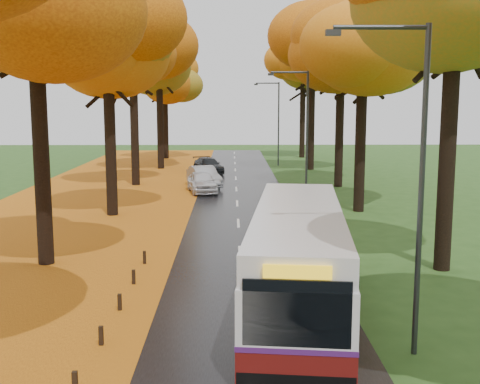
{
  "coord_description": "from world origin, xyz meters",
  "views": [
    {
      "loc": [
        -0.34,
        -6.14,
        6.23
      ],
      "look_at": [
        0.0,
        17.76,
        2.6
      ],
      "focal_mm": 45.0,
      "sensor_mm": 36.0,
      "label": 1
    }
  ],
  "objects_px": {
    "car_dark": "(208,166)",
    "car_white": "(202,182)",
    "streetlamp_far": "(276,117)",
    "streetlamp_near": "(412,165)",
    "streetlamp_mid": "(303,126)",
    "bus": "(298,256)",
    "car_silver": "(204,177)"
  },
  "relations": [
    {
      "from": "streetlamp_near",
      "to": "streetlamp_far",
      "type": "distance_m",
      "value": 44.0
    },
    {
      "from": "streetlamp_near",
      "to": "bus",
      "type": "xyz_separation_m",
      "value": [
        -2.29,
        3.41,
        -3.1
      ]
    },
    {
      "from": "streetlamp_near",
      "to": "streetlamp_mid",
      "type": "height_order",
      "value": "same"
    },
    {
      "from": "streetlamp_far",
      "to": "car_white",
      "type": "height_order",
      "value": "streetlamp_far"
    },
    {
      "from": "streetlamp_near",
      "to": "streetlamp_far",
      "type": "height_order",
      "value": "same"
    },
    {
      "from": "streetlamp_mid",
      "to": "car_dark",
      "type": "relative_size",
      "value": 1.77
    },
    {
      "from": "streetlamp_near",
      "to": "car_silver",
      "type": "height_order",
      "value": "streetlamp_near"
    },
    {
      "from": "streetlamp_far",
      "to": "bus",
      "type": "height_order",
      "value": "streetlamp_far"
    },
    {
      "from": "streetlamp_near",
      "to": "streetlamp_mid",
      "type": "bearing_deg",
      "value": 90.0
    },
    {
      "from": "car_silver",
      "to": "car_dark",
      "type": "bearing_deg",
      "value": 72.03
    },
    {
      "from": "streetlamp_mid",
      "to": "streetlamp_near",
      "type": "bearing_deg",
      "value": -90.0
    },
    {
      "from": "streetlamp_far",
      "to": "car_silver",
      "type": "distance_m",
      "value": 16.57
    },
    {
      "from": "car_dark",
      "to": "car_white",
      "type": "bearing_deg",
      "value": -108.69
    },
    {
      "from": "streetlamp_mid",
      "to": "bus",
      "type": "relative_size",
      "value": 0.69
    },
    {
      "from": "bus",
      "to": "car_white",
      "type": "distance_m",
      "value": 23.44
    },
    {
      "from": "bus",
      "to": "car_dark",
      "type": "height_order",
      "value": "bus"
    },
    {
      "from": "streetlamp_mid",
      "to": "bus",
      "type": "bearing_deg",
      "value": -97.02
    },
    {
      "from": "car_dark",
      "to": "streetlamp_far",
      "type": "bearing_deg",
      "value": 27.2
    },
    {
      "from": "streetlamp_near",
      "to": "bus",
      "type": "distance_m",
      "value": 5.15
    },
    {
      "from": "streetlamp_far",
      "to": "streetlamp_near",
      "type": "bearing_deg",
      "value": -90.0
    },
    {
      "from": "streetlamp_near",
      "to": "car_dark",
      "type": "distance_m",
      "value": 38.24
    },
    {
      "from": "streetlamp_far",
      "to": "car_dark",
      "type": "distance_m",
      "value": 9.9
    },
    {
      "from": "car_white",
      "to": "car_silver",
      "type": "xyz_separation_m",
      "value": [
        0.0,
        2.7,
        0.02
      ]
    },
    {
      "from": "streetlamp_mid",
      "to": "car_silver",
      "type": "relative_size",
      "value": 1.77
    },
    {
      "from": "streetlamp_far",
      "to": "car_white",
      "type": "xyz_separation_m",
      "value": [
        -6.3,
        -17.51,
        -3.95
      ]
    },
    {
      "from": "car_silver",
      "to": "bus",
      "type": "bearing_deg",
      "value": -99.14
    },
    {
      "from": "car_white",
      "to": "car_dark",
      "type": "bearing_deg",
      "value": 78.65
    },
    {
      "from": "streetlamp_mid",
      "to": "car_silver",
      "type": "xyz_separation_m",
      "value": [
        -6.3,
        7.19,
        -3.93
      ]
    },
    {
      "from": "bus",
      "to": "car_dark",
      "type": "xyz_separation_m",
      "value": [
        -4.01,
        34.09,
        -0.91
      ]
    },
    {
      "from": "streetlamp_near",
      "to": "streetlamp_mid",
      "type": "relative_size",
      "value": 1.0
    },
    {
      "from": "car_white",
      "to": "car_silver",
      "type": "bearing_deg",
      "value": 78.65
    },
    {
      "from": "streetlamp_near",
      "to": "car_dark",
      "type": "height_order",
      "value": "streetlamp_near"
    }
  ]
}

